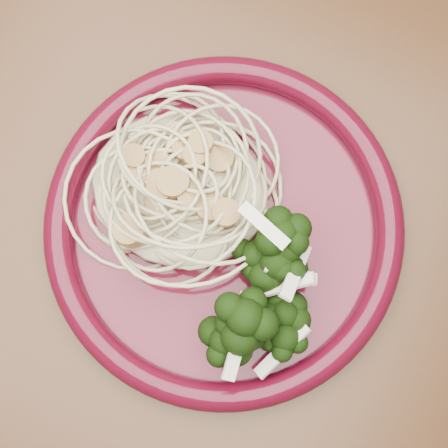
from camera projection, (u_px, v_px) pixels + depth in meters
dining_table at (91, 248)px, 0.59m from camera, size 1.20×0.80×0.75m
dinner_plate at (224, 226)px, 0.48m from camera, size 0.34×0.34×0.02m
spaghetti_pile at (179, 186)px, 0.47m from camera, size 0.17×0.15×0.03m
scallop_cluster at (175, 174)px, 0.44m from camera, size 0.14×0.14×0.04m
broccoli_pile at (282, 269)px, 0.45m from camera, size 0.12×0.16×0.05m
onion_garnish at (286, 264)px, 0.42m from camera, size 0.08×0.11×0.05m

